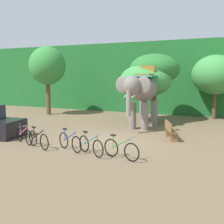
# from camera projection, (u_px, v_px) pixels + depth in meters

# --- Properties ---
(ground_plane) EXTENTS (80.00, 80.00, 0.00)m
(ground_plane) POSITION_uv_depth(u_px,v_px,m) (105.00, 141.00, 13.69)
(ground_plane) COLOR brown
(foliage_hedge) EXTENTS (36.00, 6.00, 5.94)m
(foliage_hedge) POSITION_uv_depth(u_px,v_px,m) (170.00, 78.00, 25.32)
(foliage_hedge) COLOR #1E6028
(foliage_hedge) RESTS_ON ground
(tree_center_left) EXTENTS (2.91, 2.91, 5.47)m
(tree_center_left) POSITION_uv_depth(u_px,v_px,m) (47.00, 66.00, 22.38)
(tree_center_left) COLOR brown
(tree_center_left) RESTS_ON ground
(tree_far_right) EXTENTS (3.50, 3.50, 3.94)m
(tree_far_right) POSITION_uv_depth(u_px,v_px,m) (146.00, 80.00, 18.86)
(tree_far_right) COLOR brown
(tree_far_right) RESTS_ON ground
(tree_far_left) EXTENTS (3.42, 3.42, 4.64)m
(tree_far_left) POSITION_uv_depth(u_px,v_px,m) (154.00, 70.00, 19.19)
(tree_far_left) COLOR brown
(tree_far_left) RESTS_ON ground
(tree_right) EXTENTS (3.39, 3.39, 4.64)m
(tree_right) POSITION_uv_depth(u_px,v_px,m) (216.00, 75.00, 20.15)
(tree_right) COLOR brown
(tree_right) RESTS_ON ground
(elephant) EXTENTS (2.08, 4.15, 3.78)m
(elephant) POSITION_uv_depth(u_px,v_px,m) (142.00, 92.00, 16.83)
(elephant) COLOR slate
(elephant) RESTS_ON ground
(bike_pink) EXTENTS (1.59, 0.79, 0.92)m
(bike_pink) POSITION_uv_depth(u_px,v_px,m) (24.00, 135.00, 13.15)
(bike_pink) COLOR black
(bike_pink) RESTS_ON ground
(bike_black) EXTENTS (1.60, 0.76, 0.92)m
(bike_black) POSITION_uv_depth(u_px,v_px,m) (38.00, 139.00, 12.32)
(bike_black) COLOR black
(bike_black) RESTS_ON ground
(bike_blue) EXTENTS (1.58, 0.80, 0.92)m
(bike_blue) POSITION_uv_depth(u_px,v_px,m) (70.00, 142.00, 11.90)
(bike_blue) COLOR black
(bike_blue) RESTS_ON ground
(bike_teal) EXTENTS (1.55, 0.85, 0.92)m
(bike_teal) POSITION_uv_depth(u_px,v_px,m) (91.00, 145.00, 11.26)
(bike_teal) COLOR black
(bike_teal) RESTS_ON ground
(bike_green) EXTENTS (1.66, 0.64, 0.92)m
(bike_green) POSITION_uv_depth(u_px,v_px,m) (121.00, 149.00, 10.69)
(bike_green) COLOR black
(bike_green) RESTS_ON ground
(wooden_bench) EXTENTS (0.99, 1.54, 0.89)m
(wooden_bench) POSITION_uv_depth(u_px,v_px,m) (170.00, 130.00, 13.96)
(wooden_bench) COLOR brown
(wooden_bench) RESTS_ON ground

